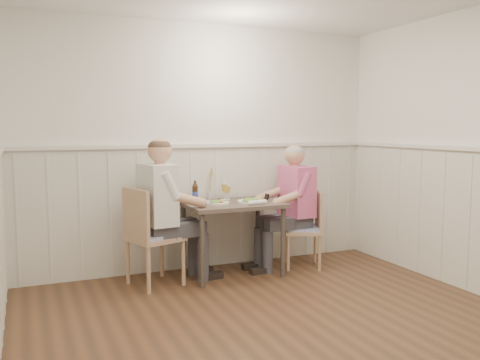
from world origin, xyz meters
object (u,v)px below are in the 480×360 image
(chair_right, at_px, (307,226))
(man_in_pink, at_px, (293,215))
(beer_bottle, at_px, (195,192))
(diner_cream, at_px, (162,223))
(dining_table, at_px, (232,212))
(grass_vase, at_px, (209,184))
(chair_left, at_px, (150,233))

(chair_right, bearing_deg, man_in_pink, 152.84)
(man_in_pink, xyz_separation_m, beer_bottle, (-1.05, 0.19, 0.28))
(diner_cream, bearing_deg, dining_table, 3.97)
(diner_cream, height_order, grass_vase, diner_cream)
(diner_cream, bearing_deg, chair_left, -174.74)
(chair_right, relative_size, man_in_pink, 0.61)
(man_in_pink, bearing_deg, chair_right, -27.16)
(man_in_pink, bearing_deg, diner_cream, -177.73)
(chair_left, bearing_deg, man_in_pink, 2.50)
(chair_left, distance_m, grass_vase, 0.92)
(dining_table, bearing_deg, chair_left, -175.84)
(beer_bottle, xyz_separation_m, grass_vase, (0.20, 0.11, 0.06))
(dining_table, relative_size, chair_left, 1.01)
(chair_left, bearing_deg, chair_right, -0.02)
(dining_table, height_order, man_in_pink, man_in_pink)
(chair_left, relative_size, beer_bottle, 4.33)
(grass_vase, bearing_deg, chair_left, -153.23)
(beer_bottle, distance_m, grass_vase, 0.24)
(dining_table, relative_size, beer_bottle, 4.39)
(dining_table, height_order, grass_vase, grass_vase)
(chair_right, distance_m, beer_bottle, 1.28)
(chair_right, xyz_separation_m, diner_cream, (-1.60, 0.01, 0.16))
(beer_bottle, height_order, grass_vase, grass_vase)
(chair_left, xyz_separation_m, man_in_pink, (1.59, 0.07, 0.05))
(man_in_pink, distance_m, diner_cream, 1.47)
(chair_right, bearing_deg, beer_bottle, 167.42)
(grass_vase, bearing_deg, beer_bottle, -150.91)
(dining_table, height_order, chair_right, chair_right)
(dining_table, distance_m, beer_bottle, 0.44)
(chair_right, height_order, man_in_pink, man_in_pink)
(dining_table, relative_size, grass_vase, 2.68)
(dining_table, relative_size, man_in_pink, 0.71)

